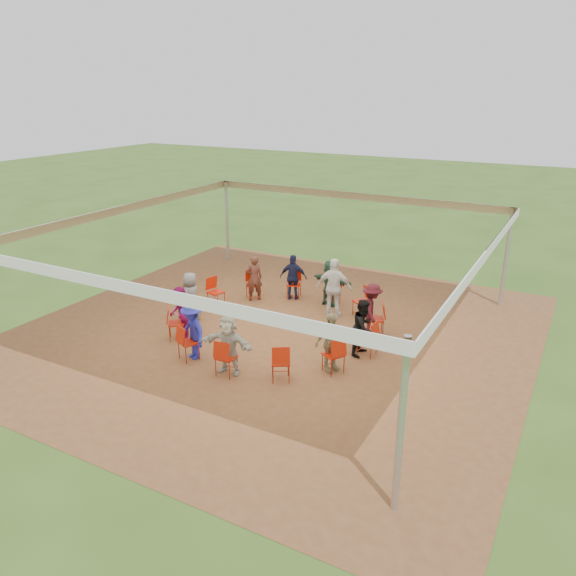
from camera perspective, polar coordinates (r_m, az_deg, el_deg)
The scene contains 29 objects.
ground at distance 15.30m, azimuth -1.16°, elevation -4.47°, with size 80.00×80.00×0.00m, color #33551A.
dirt_patch at distance 15.30m, azimuth -1.16°, elevation -4.45°, with size 13.00×13.00×0.00m, color brown.
tent at distance 14.49m, azimuth -1.23°, elevation 4.11°, with size 10.33×10.33×3.00m.
chair_0 at distance 13.99m, azimuth 8.07°, elevation -5.09°, with size 0.42×0.44×0.90m, color #B91B05, non-canonical shape.
chair_1 at distance 15.14m, azimuth 8.91°, elevation -3.15°, with size 0.42×0.44×0.90m, color #B91B05, non-canonical shape.
chair_2 at distance 16.26m, azimuth 7.50°, elevation -1.43°, with size 0.42×0.44×0.90m, color #B91B05, non-canonical shape.
chair_3 at distance 17.11m, azimuth 4.50°, elevation -0.22°, with size 0.42×0.44×0.90m, color #B91B05, non-canonical shape.
chair_4 at distance 17.56m, azimuth 0.61°, elevation 0.37°, with size 0.42×0.44×0.90m, color #B91B05, non-canonical shape.
chair_5 at distance 17.53m, azimuth -3.54°, elevation 0.30°, with size 0.42×0.44×0.90m, color #B91B05, non-canonical shape.
chair_6 at distance 17.02m, azimuth -7.34°, elevation -0.44°, with size 0.42×0.44×0.90m, color #B91B05, non-canonical shape.
chair_7 at distance 16.12m, azimuth -10.15°, elevation -1.77°, with size 0.42×0.44×0.90m, color #B91B05, non-canonical shape.
chair_8 at distance 14.98m, azimuth -11.28°, elevation -3.55°, with size 0.42×0.44×0.90m, color #B91B05, non-canonical shape.
chair_9 at distance 13.85m, azimuth -10.08°, elevation -5.47°, with size 0.42×0.44×0.90m, color #B91B05, non-canonical shape.
chair_10 at distance 13.00m, azimuth -6.30°, elevation -7.02°, with size 0.42×0.44×0.90m, color #B91B05, non-canonical shape.
chair_11 at distance 12.72m, azimuth -0.76°, elevation -7.54°, with size 0.42×0.44×0.90m, color #B91B05, non-canonical shape.
chair_12 at distance 13.09m, azimuth 4.63°, elevation -6.77°, with size 0.42×0.44×0.90m, color #B91B05, non-canonical shape.
person_seated_0 at distance 13.92m, azimuth 7.67°, elevation -3.97°, with size 0.70×0.40×1.43m, color black.
person_seated_1 at distance 15.02m, azimuth 8.51°, elevation -2.18°, with size 0.93×0.46×1.43m, color #3C0E14.
person_seated_2 at distance 16.93m, azimuth 4.30°, elevation 0.54°, with size 1.33×0.50×1.43m, color #264B36.
person_seated_3 at distance 17.36m, azimuth 0.54°, elevation 1.09°, with size 0.84×0.43×1.43m, color #161A39.
person_seated_4 at distance 17.33m, azimuth -3.47°, elevation 1.02°, with size 0.52×0.34×1.43m, color #4F281E.
person_seated_5 at distance 15.97m, azimuth -9.83°, elevation -0.91°, with size 0.70×0.39×1.43m, color slate.
person_seated_6 at distance 14.88m, azimuth -10.89°, elevation -2.55°, with size 0.70×0.40×1.43m, color #810E52.
person_seated_7 at distance 13.78m, azimuth -9.70°, elevation -4.32°, with size 0.93×0.46×1.43m, color #2428A5.
person_seated_8 at distance 12.98m, azimuth -6.07°, elevation -5.73°, with size 1.33×0.50×1.43m, color #B6B4A3.
person_seated_9 at distance 13.06m, azimuth 4.36°, elevation -5.50°, with size 0.84×0.43×1.43m, color #94895F.
standing_person at distance 16.04m, azimuth 4.72°, elevation 0.01°, with size 1.02×0.52×1.74m, color silver.
cable_coil at distance 15.49m, azimuth 3.86°, elevation -4.13°, with size 0.32×0.32×0.03m.
laptop at distance 14.00m, azimuth 7.04°, elevation -4.03°, with size 0.25×0.31×0.21m.
Camera 1 is at (6.95, -12.09, 6.29)m, focal length 35.00 mm.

